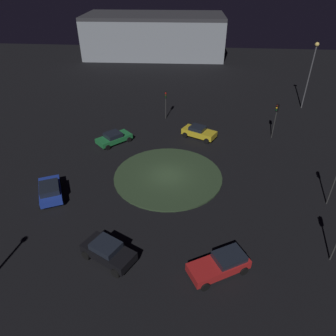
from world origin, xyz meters
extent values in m
plane|color=black|center=(0.00, 0.00, 0.00)|extent=(117.08, 117.08, 0.00)
cylinder|color=#2D4228|center=(0.00, 0.00, 0.08)|extent=(10.91, 10.91, 0.15)
cube|color=#1E7238|center=(-6.50, -7.03, 0.58)|extent=(4.24, 4.22, 0.55)
cube|color=black|center=(-6.44, -7.09, 1.10)|extent=(2.44, 2.44, 0.48)
cylinder|color=black|center=(-8.21, -6.65, 0.30)|extent=(0.59, 0.58, 0.61)
cylinder|color=black|center=(-6.91, -5.33, 0.30)|extent=(0.59, 0.58, 0.61)
cylinder|color=black|center=(-6.10, -8.74, 0.30)|extent=(0.59, 0.58, 0.61)
cylinder|color=black|center=(-4.80, -7.41, 0.30)|extent=(0.59, 0.58, 0.61)
cube|color=black|center=(10.86, -3.36, 0.71)|extent=(3.44, 4.31, 0.71)
cube|color=black|center=(10.78, -3.51, 1.30)|extent=(2.30, 2.44, 0.45)
cylinder|color=black|center=(10.97, -5.04, 0.36)|extent=(0.53, 0.74, 0.72)
cylinder|color=black|center=(9.40, -4.19, 0.36)|extent=(0.53, 0.74, 0.72)
cylinder|color=black|center=(12.31, -2.54, 0.36)|extent=(0.53, 0.74, 0.72)
cylinder|color=black|center=(10.74, -1.69, 0.36)|extent=(0.53, 0.74, 0.72)
cube|color=#1E38A5|center=(4.07, -10.52, 0.60)|extent=(4.53, 3.46, 0.57)
cube|color=black|center=(4.33, -10.39, 1.14)|extent=(2.63, 2.41, 0.51)
cylinder|color=black|center=(3.13, -12.00, 0.32)|extent=(0.67, 0.47, 0.64)
cylinder|color=black|center=(2.33, -10.29, 0.32)|extent=(0.67, 0.47, 0.64)
cylinder|color=black|center=(5.81, -10.74, 0.32)|extent=(0.67, 0.47, 0.64)
cylinder|color=black|center=(5.01, -9.03, 0.32)|extent=(0.67, 0.47, 0.64)
cube|color=gold|center=(-8.73, 3.09, 0.68)|extent=(3.45, 4.44, 0.69)
cube|color=black|center=(-8.84, 2.88, 1.23)|extent=(2.21, 2.31, 0.42)
cylinder|color=black|center=(-8.83, 4.80, 0.34)|extent=(0.51, 0.70, 0.67)
cylinder|color=black|center=(-7.27, 3.99, 0.34)|extent=(0.51, 0.70, 0.67)
cylinder|color=black|center=(-10.19, 2.19, 0.34)|extent=(0.51, 0.70, 0.67)
cylinder|color=black|center=(-8.62, 1.38, 0.34)|extent=(0.51, 0.70, 0.67)
cube|color=red|center=(11.33, 4.47, 0.65)|extent=(3.58, 4.56, 0.65)
cube|color=black|center=(10.93, 5.18, 1.19)|extent=(2.34, 2.55, 0.44)
cylinder|color=black|center=(12.83, 3.55, 0.33)|extent=(0.51, 0.68, 0.65)
cylinder|color=black|center=(11.31, 2.71, 0.33)|extent=(0.51, 0.68, 0.65)
cylinder|color=black|center=(11.34, 6.23, 0.33)|extent=(0.51, 0.68, 0.65)
cylinder|color=black|center=(9.82, 5.39, 0.33)|extent=(0.51, 0.68, 0.65)
cylinder|color=#2D2D2D|center=(3.01, 14.58, 1.78)|extent=(0.12, 0.12, 3.57)
cylinder|color=#2D2D2D|center=(-9.48, 12.06, 1.75)|extent=(0.12, 0.12, 3.50)
cube|color=black|center=(-9.48, 12.06, 3.95)|extent=(0.37, 0.36, 0.90)
sphere|color=#3F0C0C|center=(-9.39, 11.94, 4.22)|extent=(0.20, 0.20, 0.20)
sphere|color=yellow|center=(-9.39, 11.94, 3.95)|extent=(0.20, 0.20, 0.20)
sphere|color=#0F3819|center=(-9.39, 11.94, 3.68)|extent=(0.20, 0.20, 0.20)
cylinder|color=#2D2D2D|center=(9.52, 12.68, 1.55)|extent=(0.12, 0.12, 3.10)
cylinder|color=#2D2D2D|center=(-14.00, -1.52, 1.49)|extent=(0.12, 0.12, 2.98)
cube|color=black|center=(-14.00, -1.52, 3.43)|extent=(0.25, 0.32, 0.90)
sphere|color=red|center=(-13.85, -1.50, 3.70)|extent=(0.20, 0.20, 0.20)
sphere|color=#4C380F|center=(-13.85, -1.50, 3.43)|extent=(0.20, 0.20, 0.20)
sphere|color=#0F3819|center=(-13.85, -1.50, 3.16)|extent=(0.20, 0.20, 0.20)
cylinder|color=#4C4C51|center=(-19.58, 18.33, 4.42)|extent=(0.18, 0.18, 8.84)
sphere|color=#F9D166|center=(-19.58, 18.33, 9.01)|extent=(0.57, 0.57, 0.57)
cube|color=#8C939E|center=(-49.11, -7.29, 4.05)|extent=(14.77, 31.04, 8.11)
cube|color=#333338|center=(-49.11, -7.29, 8.46)|extent=(14.77, 31.04, 0.70)
camera|label=1|loc=(25.72, 2.22, 18.07)|focal=33.25mm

